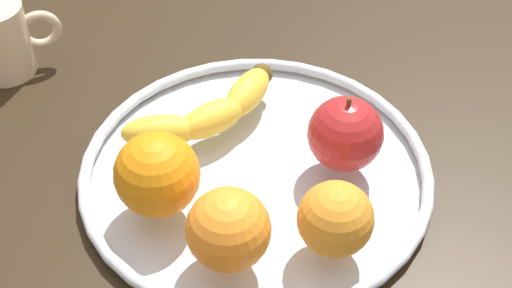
# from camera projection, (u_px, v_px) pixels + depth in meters

# --- Properties ---
(ground_plane) EXTENTS (1.25, 1.25, 0.04)m
(ground_plane) POSITION_uv_depth(u_px,v_px,m) (256.00, 192.00, 0.78)
(ground_plane) COLOR black
(fruit_bowl) EXTENTS (0.35, 0.35, 0.02)m
(fruit_bowl) POSITION_uv_depth(u_px,v_px,m) (256.00, 172.00, 0.76)
(fruit_bowl) COLOR silver
(fruit_bowl) RESTS_ON ground_plane
(banana) EXTENTS (0.18, 0.10, 0.03)m
(banana) POSITION_uv_depth(u_px,v_px,m) (209.00, 112.00, 0.79)
(banana) COLOR yellow
(banana) RESTS_ON fruit_bowl
(apple) EXTENTS (0.07, 0.07, 0.08)m
(apple) POSITION_uv_depth(u_px,v_px,m) (345.00, 134.00, 0.73)
(apple) COLOR #AC2123
(apple) RESTS_ON fruit_bowl
(orange_front_right) EXTENTS (0.07, 0.07, 0.07)m
(orange_front_right) POSITION_uv_depth(u_px,v_px,m) (336.00, 219.00, 0.66)
(orange_front_right) COLOR orange
(orange_front_right) RESTS_ON fruit_bowl
(orange_back_right) EXTENTS (0.08, 0.08, 0.08)m
(orange_back_right) POSITION_uv_depth(u_px,v_px,m) (157.00, 175.00, 0.69)
(orange_back_right) COLOR orange
(orange_back_right) RESTS_ON fruit_bowl
(orange_back_left) EXTENTS (0.07, 0.07, 0.07)m
(orange_back_left) POSITION_uv_depth(u_px,v_px,m) (228.00, 230.00, 0.65)
(orange_back_left) COLOR orange
(orange_back_left) RESTS_ON fruit_bowl
(ambient_mug) EXTENTS (0.10, 0.07, 0.09)m
(ambient_mug) POSITION_uv_depth(u_px,v_px,m) (2.00, 39.00, 0.86)
(ambient_mug) COLOR beige
(ambient_mug) RESTS_ON ground_plane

